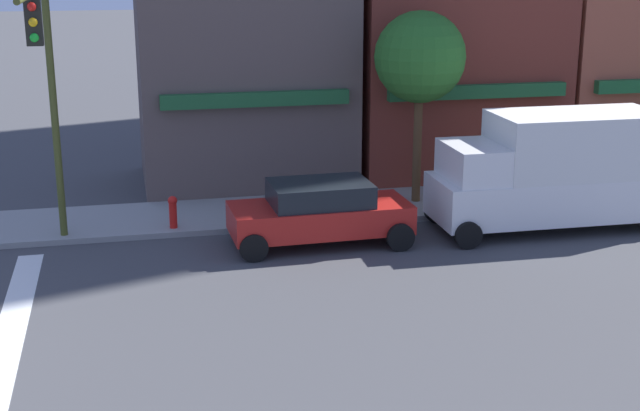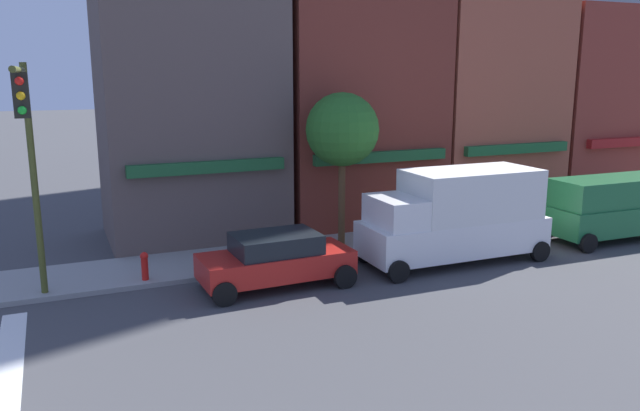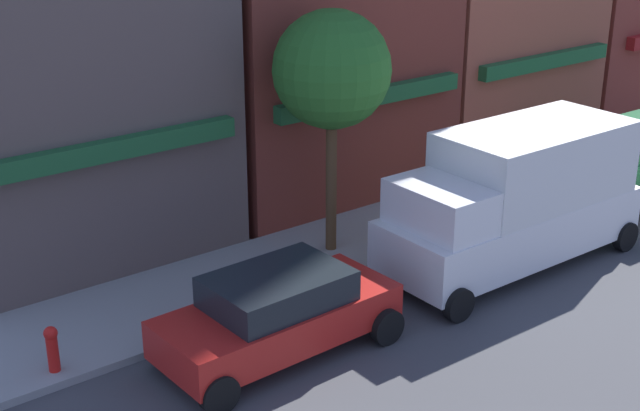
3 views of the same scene
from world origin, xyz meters
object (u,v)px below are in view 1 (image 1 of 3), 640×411
(box_truck_white, at_px, (556,169))
(fire_hydrant, at_px, (173,210))
(traffic_signal, at_px, (45,70))
(sedan_red, at_px, (320,212))
(street_tree, at_px, (420,58))

(box_truck_white, bearing_deg, fire_hydrant, 170.64)
(traffic_signal, relative_size, box_truck_white, 1.03)
(fire_hydrant, bearing_deg, sedan_red, -26.04)
(traffic_signal, height_order, fire_hydrant, traffic_signal)
(box_truck_white, bearing_deg, sedan_red, -179.43)
(traffic_signal, bearing_deg, street_tree, 15.32)
(sedan_red, bearing_deg, traffic_signal, 176.96)
(traffic_signal, distance_m, street_tree, 9.98)
(street_tree, bearing_deg, traffic_signal, -164.68)
(sedan_red, bearing_deg, street_tree, 37.75)
(sedan_red, distance_m, fire_hydrant, 3.88)
(traffic_signal, relative_size, street_tree, 1.20)
(sedan_red, bearing_deg, fire_hydrant, 152.44)
(sedan_red, xyz_separation_m, fire_hydrant, (-3.48, 1.70, -0.23))
(traffic_signal, height_order, box_truck_white, traffic_signal)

